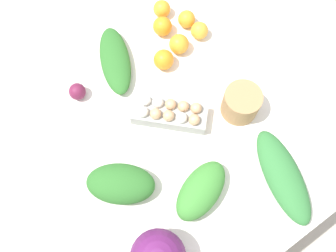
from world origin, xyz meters
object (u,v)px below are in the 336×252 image
orange_5 (187,19)px  orange_4 (179,44)px  orange_2 (164,60)px  beet_root (77,91)px  greens_bunch_beet_tops (115,60)px  greens_bunch_chard (121,184)px  greens_bunch_dandelion (283,176)px  paper_bag (241,103)px  orange_1 (199,31)px  orange_3 (162,9)px  egg_carton (169,113)px  greens_bunch_kale (201,191)px  orange_0 (162,26)px

orange_5 → orange_4: bearing=130.4°
orange_2 → beet_root: bearing=77.6°
greens_bunch_beet_tops → greens_bunch_chard: bearing=150.6°
greens_bunch_beet_tops → greens_bunch_dandelion: bearing=-162.5°
paper_bag → orange_1: bearing=-11.9°
orange_2 → orange_5: orange_2 is taller
paper_bag → orange_1: 0.38m
greens_bunch_beet_tops → orange_3: size_ratio=4.28×
orange_4 → egg_carton: bearing=138.0°
greens_bunch_kale → orange_4: greens_bunch_kale is taller
greens_bunch_dandelion → orange_4: (0.67, -0.02, -0.00)m
greens_bunch_beet_tops → orange_2: bearing=-125.7°
greens_bunch_beet_tops → orange_5: 0.36m
orange_0 → beet_root: bearing=97.4°
orange_4 → orange_1: bearing=-85.9°
paper_bag → orange_5: size_ratio=1.93×
beet_root → orange_5: bearing=-86.7°
orange_2 → orange_5: size_ratio=1.12×
orange_3 → beet_root: bearing=105.3°
egg_carton → orange_3: bearing=-76.9°
orange_0 → orange_2: orange_2 is taller
greens_bunch_beet_tops → orange_3: 0.32m
beet_root → orange_5: size_ratio=0.90×
greens_bunch_dandelion → beet_root: (0.73, 0.44, -0.01)m
orange_3 → orange_5: bearing=-151.4°
orange_2 → orange_4: 0.10m
egg_carton → greens_bunch_chard: size_ratio=1.14×
greens_bunch_chard → orange_1: (0.37, -0.62, -0.01)m
orange_5 → greens_bunch_dandelion: bearing=171.2°
paper_bag → egg_carton: bearing=62.2°
orange_3 → orange_4: (-0.19, 0.04, 0.00)m
beet_root → paper_bag: bearing=-130.4°
orange_2 → greens_bunch_dandelion: bearing=-173.0°
egg_carton → orange_0: (0.35, -0.21, -0.00)m
egg_carton → paper_bag: paper_bag is taller
paper_bag → orange_0: paper_bag is taller
beet_root → orange_3: bearing=-74.7°
greens_bunch_kale → orange_3: size_ratio=3.28×
egg_carton → orange_3: 0.50m
beet_root → orange_3: 0.52m
orange_4 → orange_5: size_ratio=1.12×
greens_bunch_kale → orange_0: greens_bunch_kale is taller
greens_bunch_kale → orange_5: size_ratio=3.30×
paper_bag → greens_bunch_beet_tops: 0.54m
greens_bunch_dandelion → orange_5: (0.76, -0.12, -0.00)m
orange_1 → orange_2: size_ratio=0.89×
orange_0 → orange_5: orange_0 is taller
greens_bunch_kale → greens_bunch_beet_tops: bearing=-3.1°
egg_carton → beet_root: bearing=-5.5°
beet_root → orange_3: size_ratio=0.90×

